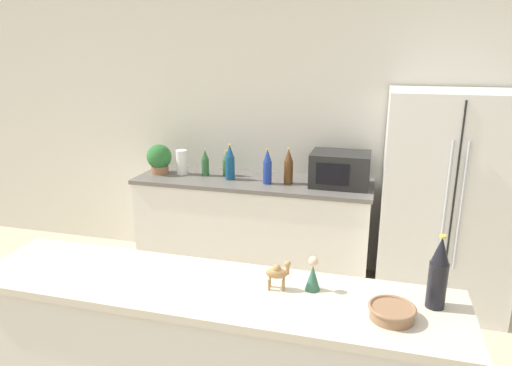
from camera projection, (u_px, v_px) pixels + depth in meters
wall_back at (295, 130)px, 4.11m from camera, size 8.00×0.06×2.55m
back_counter at (253, 226)px, 4.11m from camera, size 2.07×0.63×0.88m
refrigerator at (445, 201)px, 3.53m from camera, size 0.95×0.76×1.69m
potted_plant at (159, 158)px, 4.16m from camera, size 0.22×0.22×0.27m
paper_towel_roll at (182, 162)px, 4.14m from camera, size 0.10×0.10×0.22m
microwave at (340, 169)px, 3.78m from camera, size 0.48×0.37×0.28m
back_bottle_0 at (288, 167)px, 3.83m from camera, size 0.08×0.08×0.31m
back_bottle_1 at (230, 163)px, 3.96m from camera, size 0.08×0.08×0.31m
back_bottle_2 at (205, 163)px, 4.09m from camera, size 0.07×0.07×0.24m
back_bottle_3 at (267, 167)px, 3.83m from camera, size 0.07×0.07×0.31m
back_bottle_4 at (227, 164)px, 4.09m from camera, size 0.08×0.08×0.23m
wine_bottle at (438, 273)px, 1.80m from camera, size 0.08×0.08×0.31m
fruit_bowl at (392, 312)px, 1.75m from camera, size 0.18×0.18×0.05m
camel_figurine at (278, 272)px, 1.95m from camera, size 0.11×0.06×0.14m
wise_man_figurine_blue at (313, 275)px, 1.95m from camera, size 0.07×0.07×0.16m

